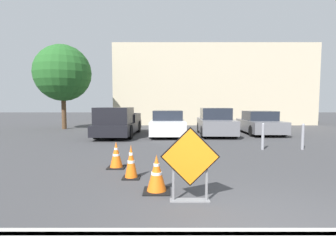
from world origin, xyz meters
The scene contains 14 objects.
ground_plane centered at (0.00, 10.00, 0.00)m, with size 96.00×96.00×0.00m, color #3D3D3F.
curb_lip centered at (0.00, 0.00, 0.07)m, with size 23.88×0.20×0.14m.
road_closed_sign centered at (-0.99, 1.39, 0.71)m, with size 1.06×0.20×1.35m.
traffic_cone_nearest centered at (-1.60, 1.93, 0.36)m, with size 0.53×0.53×0.74m.
traffic_cone_second centered at (-2.25, 2.90, 0.39)m, with size 0.40×0.40×0.80m.
traffic_cone_third centered at (-2.80, 3.93, 0.35)m, with size 0.47×0.47×0.73m.
pickup_truck centered at (-4.16, 11.34, 0.72)m, with size 2.01×5.58×1.60m.
parked_car_nearest centered at (-1.40, 11.71, 0.66)m, with size 1.90×4.45×1.42m.
parked_car_second centered at (1.36, 11.89, 0.71)m, with size 2.02×4.44×1.56m.
parked_car_third centered at (4.11, 12.42, 0.63)m, with size 1.96×4.09×1.37m.
bollard_nearest centered at (2.30, 6.88, 0.55)m, with size 0.12×0.12×1.04m.
bollard_second centered at (3.84, 6.88, 0.54)m, with size 0.12×0.12×1.02m.
building_facade_backdrop centered at (2.68, 21.55, 3.47)m, with size 17.48×5.00×6.94m.
street_tree_behind_lot centered at (-8.89, 15.71, 3.99)m, with size 3.98×3.98×5.99m.
Camera 1 is at (-1.38, -3.18, 1.73)m, focal length 28.00 mm.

